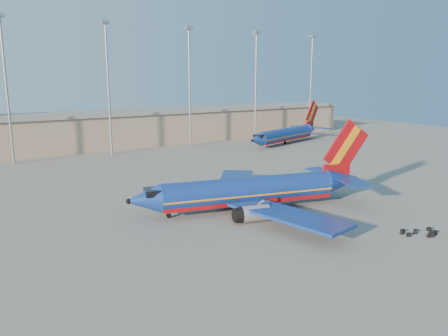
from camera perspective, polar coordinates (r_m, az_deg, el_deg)
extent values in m
plane|color=slate|center=(62.77, 3.82, -3.93)|extent=(220.00, 220.00, 0.00)
cube|color=gray|center=(116.66, -9.44, 5.27)|extent=(120.00, 15.00, 8.00)
cube|color=slate|center=(116.26, -9.51, 7.33)|extent=(122.00, 16.00, 0.60)
cylinder|color=gray|center=(94.99, -26.48, 8.79)|extent=(0.44, 0.44, 28.00)
cylinder|color=gray|center=(99.38, -14.84, 9.71)|extent=(0.44, 0.44, 28.00)
cube|color=gray|center=(99.97, -15.29, 17.92)|extent=(1.60, 1.60, 0.70)
cylinder|color=gray|center=(107.38, -4.51, 10.19)|extent=(0.44, 0.44, 28.00)
cube|color=gray|center=(107.93, -4.64, 17.80)|extent=(1.60, 1.60, 0.70)
cylinder|color=gray|center=(118.26, 4.17, 10.34)|extent=(0.44, 0.44, 28.00)
cube|color=gray|center=(118.75, 4.27, 17.26)|extent=(1.60, 1.60, 0.70)
cylinder|color=gray|center=(131.30, 11.26, 10.30)|extent=(0.44, 0.44, 28.00)
cube|color=gray|center=(131.74, 11.52, 16.52)|extent=(1.60, 1.60, 0.70)
cylinder|color=navy|center=(56.67, 3.17, -2.96)|extent=(23.09, 8.93, 3.53)
cube|color=maroon|center=(56.91, 3.16, -3.84)|extent=(22.93, 8.29, 1.24)
cube|color=orange|center=(56.73, 3.17, -3.19)|extent=(23.09, 8.97, 0.21)
cone|color=navy|center=(53.21, -10.41, -4.12)|extent=(4.74, 4.39, 3.53)
cube|color=black|center=(53.16, -9.12, -3.08)|extent=(2.82, 2.96, 0.76)
cone|color=navy|center=(63.07, 14.98, -1.51)|extent=(5.67, 4.62, 3.53)
cube|color=maroon|center=(62.38, 14.46, -0.41)|extent=(4.02, 1.47, 2.10)
cube|color=maroon|center=(62.52, 15.64, 2.67)|extent=(6.87, 1.98, 7.62)
cube|color=orange|center=(62.41, 15.50, 2.66)|extent=(4.62, 1.51, 5.97)
cube|color=navy|center=(65.40, 13.15, -0.47)|extent=(3.07, 6.20, 0.21)
cube|color=navy|center=(60.16, 16.42, -1.71)|extent=(5.24, 6.75, 0.21)
cube|color=navy|center=(64.97, 1.53, -1.80)|extent=(12.86, 14.61, 0.33)
cube|color=navy|center=(50.18, 8.33, -6.06)|extent=(7.29, 15.40, 0.33)
cube|color=maroon|center=(57.19, 3.60, -4.16)|extent=(6.45, 4.99, 0.95)
cylinder|color=gray|center=(61.14, 0.40, -3.27)|extent=(3.82, 2.77, 2.00)
cylinder|color=gray|center=(52.27, 4.05, -5.94)|extent=(3.82, 2.77, 2.00)
cylinder|color=gray|center=(54.29, -7.23, -5.96)|extent=(0.28, 0.28, 1.05)
cylinder|color=black|center=(54.35, -7.22, -6.18)|extent=(0.65, 0.38, 0.61)
cylinder|color=black|center=(59.99, 3.52, -4.28)|extent=(0.90, 0.70, 0.80)
cylinder|color=black|center=(55.64, 5.49, -5.61)|extent=(0.90, 0.70, 0.80)
cylinder|color=navy|center=(113.84, 8.00, 4.35)|extent=(21.55, 9.41, 3.32)
cube|color=maroon|center=(113.96, 7.99, 3.93)|extent=(21.37, 8.81, 1.17)
cube|color=orange|center=(113.87, 8.00, 4.24)|extent=(21.56, 9.45, 0.20)
cone|color=navy|center=(103.45, 4.25, 3.69)|extent=(4.57, 4.27, 3.32)
cube|color=black|center=(104.27, 4.64, 4.22)|extent=(2.73, 2.85, 0.72)
cone|color=navy|center=(125.01, 11.22, 5.05)|extent=(5.42, 4.53, 3.32)
cube|color=maroon|center=(124.25, 11.08, 5.58)|extent=(3.75, 1.56, 1.97)
cube|color=maroon|center=(125.05, 11.42, 7.05)|extent=(6.38, 2.18, 7.15)
cube|color=orange|center=(124.90, 11.38, 7.04)|extent=(4.30, 1.63, 5.61)
cube|color=navy|center=(126.13, 9.94, 5.38)|extent=(5.12, 6.32, 0.20)
cube|color=navy|center=(123.20, 12.39, 5.13)|extent=(3.17, 5.94, 0.20)
cylinder|color=black|center=(114.12, 7.97, 3.35)|extent=(0.78, 0.78, 0.81)
cube|color=black|center=(52.85, 25.49, -7.91)|extent=(0.64, 0.57, 0.44)
cube|color=black|center=(52.61, 25.21, -8.00)|extent=(0.48, 0.34, 0.40)
cube|color=black|center=(53.67, 25.78, -7.63)|extent=(0.67, 0.45, 0.47)
cube|color=black|center=(51.99, 22.98, -8.02)|extent=(0.54, 0.44, 0.41)
cube|color=black|center=(53.78, 25.50, -7.60)|extent=(0.63, 0.57, 0.40)
cube|color=black|center=(54.83, 25.20, -7.22)|extent=(0.58, 0.51, 0.38)
cube|color=black|center=(52.53, 22.26, -7.71)|extent=(0.70, 0.48, 0.51)
cube|color=black|center=(53.20, 23.70, -7.61)|extent=(0.65, 0.59, 0.47)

